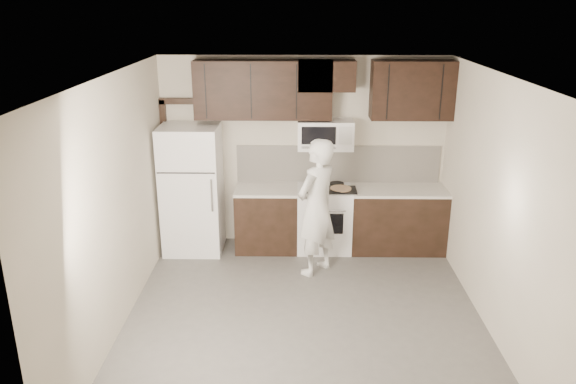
{
  "coord_description": "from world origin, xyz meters",
  "views": [
    {
      "loc": [
        -0.09,
        -5.5,
        3.41
      ],
      "look_at": [
        -0.2,
        0.9,
        1.21
      ],
      "focal_mm": 35.0,
      "sensor_mm": 36.0,
      "label": 1
    }
  ],
  "objects_px": {
    "stove": "(324,218)",
    "refrigerator": "(192,189)",
    "microwave": "(325,135)",
    "person": "(316,208)"
  },
  "relations": [
    {
      "from": "stove",
      "to": "microwave",
      "type": "xyz_separation_m",
      "value": [
        -0.0,
        0.12,
        1.19
      ]
    },
    {
      "from": "microwave",
      "to": "person",
      "type": "xyz_separation_m",
      "value": [
        -0.14,
        -0.86,
        -0.75
      ]
    },
    {
      "from": "microwave",
      "to": "refrigerator",
      "type": "bearing_deg",
      "value": -174.85
    },
    {
      "from": "stove",
      "to": "person",
      "type": "height_order",
      "value": "person"
    },
    {
      "from": "refrigerator",
      "to": "person",
      "type": "bearing_deg",
      "value": -22.1
    },
    {
      "from": "refrigerator",
      "to": "person",
      "type": "distance_m",
      "value": 1.85
    },
    {
      "from": "stove",
      "to": "person",
      "type": "relative_size",
      "value": 0.52
    },
    {
      "from": "refrigerator",
      "to": "person",
      "type": "xyz_separation_m",
      "value": [
        1.71,
        -0.7,
        -0.0
      ]
    },
    {
      "from": "stove",
      "to": "refrigerator",
      "type": "distance_m",
      "value": 1.9
    },
    {
      "from": "stove",
      "to": "microwave",
      "type": "distance_m",
      "value": 1.2
    }
  ]
}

